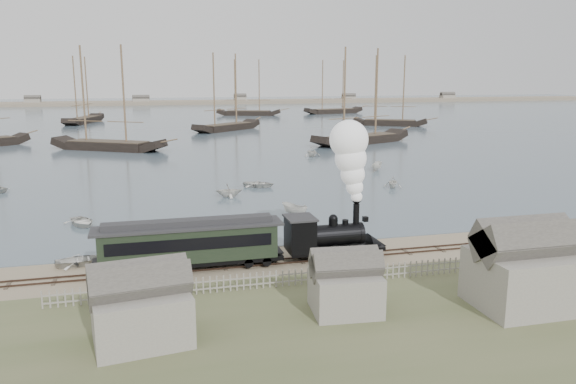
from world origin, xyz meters
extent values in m
plane|color=gray|center=(0.00, 0.00, 0.00)|extent=(600.00, 600.00, 0.00)
cube|color=#4A606A|center=(0.00, 170.00, 0.03)|extent=(600.00, 336.00, 0.06)
cube|color=#3C2A20|center=(0.00, -2.50, 0.10)|extent=(120.00, 0.08, 0.12)
cube|color=#3C2A20|center=(0.00, -1.50, 0.10)|extent=(120.00, 0.08, 0.12)
cube|color=#392F25|center=(0.00, -2.00, 0.03)|extent=(120.00, 1.80, 0.06)
cube|color=gray|center=(0.00, 250.00, 0.00)|extent=(500.00, 20.00, 1.80)
cube|color=black|center=(4.84, -2.00, 0.78)|extent=(7.61, 2.24, 0.28)
cylinder|color=black|center=(4.40, -2.00, 1.90)|extent=(4.70, 1.68, 1.68)
cube|color=black|center=(1.93, -2.00, 2.12)|extent=(2.02, 2.46, 2.58)
cube|color=#2D2D2F|center=(1.93, -2.00, 3.46)|extent=(2.24, 2.69, 0.13)
cylinder|color=black|center=(6.52, -2.00, 3.41)|extent=(0.49, 0.49, 1.79)
sphere|color=black|center=(4.62, -2.00, 3.21)|extent=(0.72, 0.72, 0.72)
cone|color=black|center=(8.43, -2.00, 0.66)|extent=(1.57, 2.24, 2.24)
cube|color=black|center=(7.31, -2.00, 3.02)|extent=(0.39, 0.39, 0.39)
cube|color=black|center=(-6.56, -2.00, 0.70)|extent=(13.81, 2.27, 0.35)
cube|color=black|center=(-6.56, -2.00, 2.08)|extent=(12.83, 2.47, 2.47)
cube|color=black|center=(-6.56, -3.25, 2.33)|extent=(11.84, 0.06, 0.89)
cube|color=black|center=(-6.56, -0.75, 2.33)|extent=(11.84, 0.06, 0.89)
cube|color=#2D2D2F|center=(-6.56, -2.00, 3.37)|extent=(13.81, 2.66, 0.18)
cube|color=#2D2D2F|center=(-6.56, -2.00, 3.66)|extent=(12.33, 1.18, 0.44)
imported|color=silver|center=(-14.56, 1.23, 0.38)|extent=(3.19, 4.04, 0.76)
imported|color=silver|center=(-15.59, 13.10, 0.46)|extent=(4.61, 4.09, 0.79)
imported|color=silver|center=(0.02, 22.51, 0.87)|extent=(2.87, 3.26, 1.62)
imported|color=silver|center=(5.24, 11.99, 0.67)|extent=(3.26, 2.87, 1.23)
imported|color=silver|center=(4.65, 27.55, 0.48)|extent=(4.34, 4.87, 0.83)
imported|color=silver|center=(21.28, 22.94, 0.78)|extent=(3.52, 3.37, 1.44)
imported|color=silver|center=(24.58, 35.81, 0.68)|extent=(3.31, 2.92, 1.25)
imported|color=silver|center=(19.37, 52.53, 0.95)|extent=(3.81, 3.42, 1.79)
camera|label=1|loc=(-9.37, -42.24, 14.16)|focal=35.00mm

